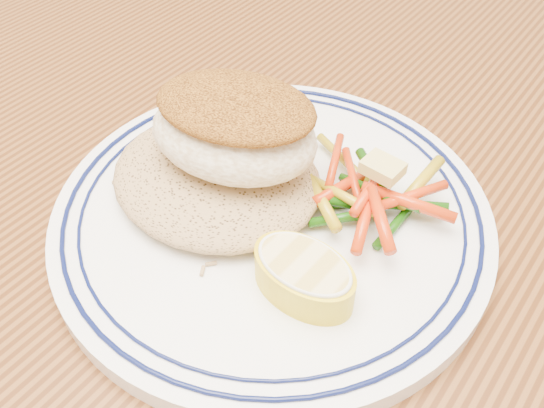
{
  "coord_description": "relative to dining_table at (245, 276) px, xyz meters",
  "views": [
    {
      "loc": [
        0.2,
        -0.23,
        1.05
      ],
      "look_at": [
        0.04,
        -0.01,
        0.77
      ],
      "focal_mm": 40.0,
      "sensor_mm": 36.0,
      "label": 1
    }
  ],
  "objects": [
    {
      "name": "dining_table",
      "position": [
        0.0,
        0.0,
        0.0
      ],
      "size": [
        1.5,
        0.9,
        0.75
      ],
      "color": "#4A260E",
      "rests_on": "ground"
    },
    {
      "name": "plate",
      "position": [
        0.04,
        -0.01,
        0.11
      ],
      "size": [
        0.29,
        0.29,
        0.02
      ],
      "color": "white",
      "rests_on": "dining_table"
    },
    {
      "name": "rice_pilaf",
      "position": [
        -0.0,
        -0.02,
        0.13
      ],
      "size": [
        0.15,
        0.13,
        0.03
      ],
      "primitive_type": "ellipsoid",
      "color": "#A38051",
      "rests_on": "plate"
    },
    {
      "name": "fish_fillet",
      "position": [
        0.0,
        -0.01,
        0.16
      ],
      "size": [
        0.13,
        0.1,
        0.06
      ],
      "color": "white",
      "rests_on": "rice_pilaf"
    },
    {
      "name": "vegetable_pile",
      "position": [
        0.09,
        0.03,
        0.13
      ],
      "size": [
        0.12,
        0.1,
        0.03
      ],
      "color": "#154909",
      "rests_on": "plate"
    },
    {
      "name": "butter_pat",
      "position": [
        0.09,
        0.03,
        0.14
      ],
      "size": [
        0.03,
        0.02,
        0.01
      ],
      "primitive_type": "cube",
      "rotation": [
        0.0,
        0.0,
        -0.06
      ],
      "color": "#E4CF6F",
      "rests_on": "vegetable_pile"
    },
    {
      "name": "lemon_wedge",
      "position": [
        0.09,
        -0.05,
        0.13
      ],
      "size": [
        0.07,
        0.06,
        0.03
      ],
      "color": "yellow",
      "rests_on": "plate"
    }
  ]
}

